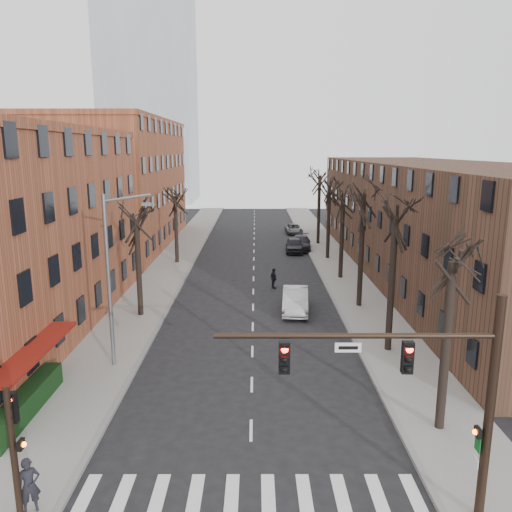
{
  "coord_description": "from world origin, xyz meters",
  "views": [
    {
      "loc": [
        0.19,
        -14.21,
        11.15
      ],
      "look_at": [
        0.21,
        18.92,
        4.0
      ],
      "focal_mm": 35.0,
      "sensor_mm": 36.0,
      "label": 1
    }
  ],
  "objects_px": {
    "silver_sedan": "(295,300)",
    "parked_car_near": "(294,245)",
    "pedestrian_a": "(29,486)",
    "parked_car_mid": "(301,243)"
  },
  "relations": [
    {
      "from": "silver_sedan",
      "to": "parked_car_near",
      "type": "height_order",
      "value": "silver_sedan"
    },
    {
      "from": "silver_sedan",
      "to": "parked_car_near",
      "type": "relative_size",
      "value": 1.07
    },
    {
      "from": "silver_sedan",
      "to": "pedestrian_a",
      "type": "bearing_deg",
      "value": -111.46
    },
    {
      "from": "silver_sedan",
      "to": "parked_car_near",
      "type": "distance_m",
      "value": 20.46
    },
    {
      "from": "parked_car_near",
      "to": "pedestrian_a",
      "type": "bearing_deg",
      "value": -103.27
    },
    {
      "from": "silver_sedan",
      "to": "parked_car_mid",
      "type": "bearing_deg",
      "value": 88.48
    },
    {
      "from": "parked_car_mid",
      "to": "pedestrian_a",
      "type": "height_order",
      "value": "pedestrian_a"
    },
    {
      "from": "silver_sedan",
      "to": "parked_car_near",
      "type": "xyz_separation_m",
      "value": [
        1.49,
        20.41,
        -0.03
      ]
    },
    {
      "from": "silver_sedan",
      "to": "parked_car_mid",
      "type": "xyz_separation_m",
      "value": [
        2.34,
        21.85,
        -0.05
      ]
    },
    {
      "from": "parked_car_mid",
      "to": "parked_car_near",
      "type": "bearing_deg",
      "value": -115.8
    }
  ]
}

